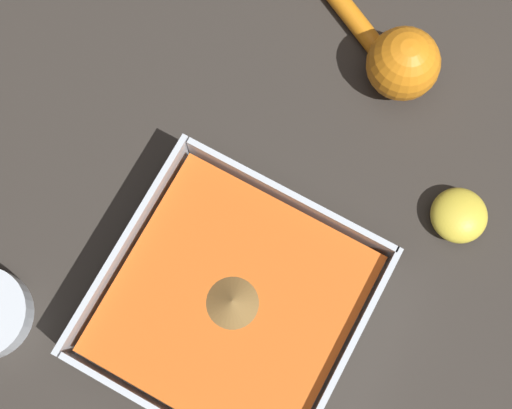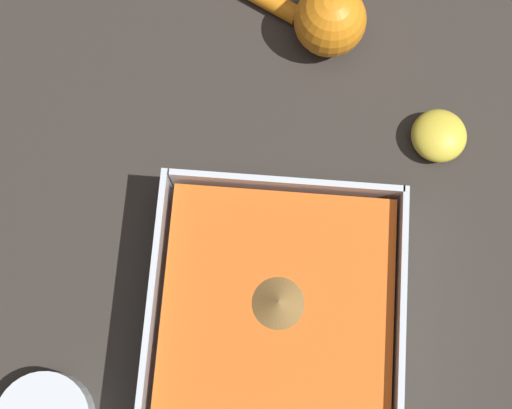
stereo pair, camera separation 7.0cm
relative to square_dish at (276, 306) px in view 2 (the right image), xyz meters
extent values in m
plane|color=#332D28|center=(0.02, 0.00, -0.03)|extent=(4.00, 4.00, 0.00)
cube|color=silver|center=(0.00, 0.00, -0.02)|extent=(0.24, 0.24, 0.01)
cube|color=silver|center=(0.00, 0.12, 0.01)|extent=(0.24, 0.01, 0.06)
cube|color=silver|center=(0.00, -0.12, 0.01)|extent=(0.24, 0.01, 0.06)
cube|color=silver|center=(-0.12, 0.00, 0.01)|extent=(0.01, 0.23, 0.06)
cube|color=orange|center=(0.00, 0.00, 0.00)|extent=(0.22, 0.22, 0.04)
cone|color=brown|center=(0.00, 0.00, 0.03)|extent=(0.05, 0.05, 0.02)
sphere|color=orange|center=(-0.30, 0.04, 0.01)|extent=(0.08, 0.08, 0.08)
ellipsoid|color=yellow|center=(-0.19, 0.16, -0.01)|extent=(0.06, 0.06, 0.03)
camera|label=1|loc=(0.05, 0.05, 0.69)|focal=50.00mm
camera|label=2|loc=(0.07, -0.01, 0.69)|focal=50.00mm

